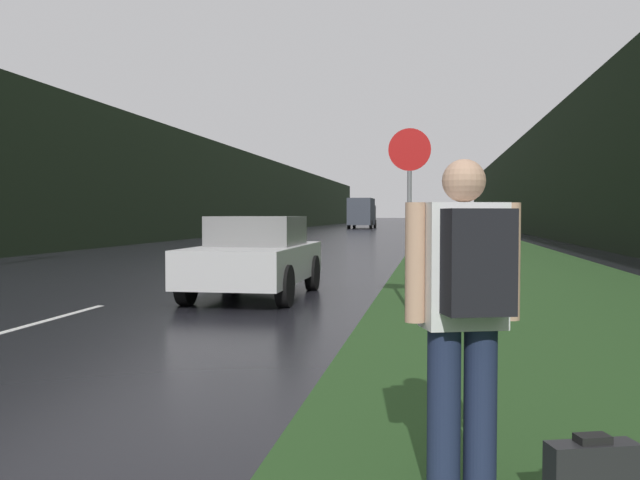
{
  "coord_description": "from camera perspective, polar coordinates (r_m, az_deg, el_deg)",
  "views": [
    {
      "loc": [
        5.45,
        -1.35,
        1.52
      ],
      "look_at": [
        2.83,
        14.28,
        0.92
      ],
      "focal_mm": 38.0,
      "sensor_mm": 36.0,
      "label": 1
    }
  ],
  "objects": [
    {
      "name": "lane_stripe_e",
      "position": [
        30.48,
        -0.79,
        -0.69
      ],
      "size": [
        0.12,
        3.0,
        0.01
      ],
      "primitive_type": "cube",
      "color": "silver",
      "rests_on": "ground_plane"
    },
    {
      "name": "hitchhiker_with_backpack",
      "position": [
        3.63,
        12.15,
        -5.5
      ],
      "size": [
        0.6,
        0.52,
        1.81
      ],
      "rotation": [
        0.0,
        0.0,
        0.31
      ],
      "color": "#1E2847",
      "rests_on": "ground_plane"
    },
    {
      "name": "treeline_far_side",
      "position": [
        53.78,
        -7.69,
        4.04
      ],
      "size": [
        2.0,
        140.0,
        6.59
      ],
      "primitive_type": "cube",
      "color": "black",
      "rests_on": "ground_plane"
    },
    {
      "name": "suitcase",
      "position": [
        3.81,
        21.93,
        -18.26
      ],
      "size": [
        0.48,
        0.28,
        0.43
      ],
      "rotation": [
        0.0,
        0.0,
        0.31
      ],
      "color": "#232326",
      "rests_on": "ground_plane"
    },
    {
      "name": "lane_stripe_b",
      "position": [
        10.59,
        -21.73,
        -6.22
      ],
      "size": [
        0.12,
        3.0,
        0.01
      ],
      "primitive_type": "cube",
      "color": "silver",
      "rests_on": "ground_plane"
    },
    {
      "name": "stop_sign",
      "position": [
        10.62,
        7.53,
        3.32
      ],
      "size": [
        0.66,
        0.07,
        2.85
      ],
      "color": "slate",
      "rests_on": "ground_plane"
    },
    {
      "name": "car_passing_near",
      "position": [
        12.53,
        -5.45,
        -1.37
      ],
      "size": [
        1.89,
        4.1,
        1.48
      ],
      "rotation": [
        0.0,
        0.0,
        3.14
      ],
      "color": "#BCBCBC",
      "rests_on": "ground_plane"
    },
    {
      "name": "lane_stripe_c",
      "position": [
        16.92,
        -9.33,
        -3.0
      ],
      "size": [
        0.12,
        3.0,
        0.01
      ],
      "primitive_type": "cube",
      "color": "silver",
      "rests_on": "ground_plane"
    },
    {
      "name": "grass_verge",
      "position": [
        41.43,
        12.27,
        0.03
      ],
      "size": [
        6.0,
        240.0,
        0.02
      ],
      "primitive_type": "cube",
      "color": "#26471E",
      "rests_on": "ground_plane"
    },
    {
      "name": "lane_stripe_d",
      "position": [
        23.64,
        -3.83,
        -1.52
      ],
      "size": [
        0.12,
        3.0,
        0.01
      ],
      "primitive_type": "cube",
      "color": "silver",
      "rests_on": "ground_plane"
    },
    {
      "name": "delivery_truck",
      "position": [
        73.78,
        3.56,
        2.33
      ],
      "size": [
        2.62,
        7.59,
        3.25
      ],
      "color": "black",
      "rests_on": "ground_plane"
    },
    {
      "name": "treeline_near_side",
      "position": [
        52.02,
        18.41,
        4.68
      ],
      "size": [
        2.0,
        140.0,
        7.81
      ],
      "primitive_type": "cube",
      "color": "black",
      "rests_on": "ground_plane"
    }
  ]
}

